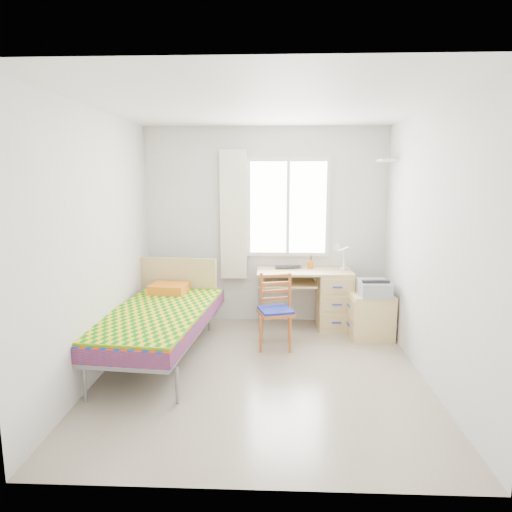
{
  "coord_description": "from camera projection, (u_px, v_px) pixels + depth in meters",
  "views": [
    {
      "loc": [
        0.13,
        -4.33,
        1.96
      ],
      "look_at": [
        -0.08,
        0.55,
        1.1
      ],
      "focal_mm": 32.0,
      "sensor_mm": 36.0,
      "label": 1
    }
  ],
  "objects": [
    {
      "name": "wall_right",
      "position": [
        430.0,
        247.0,
        4.32
      ],
      "size": [
        0.0,
        3.5,
        3.5
      ],
      "primitive_type": "plane",
      "rotation": [
        1.57,
        0.0,
        -1.57
      ],
      "color": "silver",
      "rests_on": "ground"
    },
    {
      "name": "cabinet",
      "position": [
        370.0,
        316.0,
        5.57
      ],
      "size": [
        0.55,
        0.49,
        0.55
      ],
      "rotation": [
        0.0,
        0.0,
        0.09
      ],
      "color": "#DEB372",
      "rests_on": "floor"
    },
    {
      "name": "floating_shelf",
      "position": [
        387.0,
        160.0,
        5.55
      ],
      "size": [
        0.2,
        0.32,
        0.03
      ],
      "primitive_type": "cube",
      "color": "white",
      "rests_on": "wall_right"
    },
    {
      "name": "window",
      "position": [
        288.0,
        208.0,
        6.03
      ],
      "size": [
        1.1,
        0.04,
        1.3
      ],
      "color": "white",
      "rests_on": "wall_back"
    },
    {
      "name": "wall_back",
      "position": [
        265.0,
        226.0,
        6.11
      ],
      "size": [
        3.2,
        0.0,
        3.2
      ],
      "primitive_type": "plane",
      "rotation": [
        1.57,
        0.0,
        0.0
      ],
      "color": "silver",
      "rests_on": "ground"
    },
    {
      "name": "laptop",
      "position": [
        289.0,
        268.0,
        5.96
      ],
      "size": [
        0.38,
        0.28,
        0.03
      ],
      "primitive_type": "imported",
      "rotation": [
        0.0,
        0.0,
        0.15
      ],
      "color": "black",
      "rests_on": "desk"
    },
    {
      "name": "wall_left",
      "position": [
        98.0,
        245.0,
        4.45
      ],
      "size": [
        0.0,
        3.5,
        3.5
      ],
      "primitive_type": "plane",
      "rotation": [
        1.57,
        0.0,
        1.57
      ],
      "color": "silver",
      "rests_on": "ground"
    },
    {
      "name": "desk",
      "position": [
        329.0,
        296.0,
        5.94
      ],
      "size": [
        1.23,
        0.58,
        0.76
      ],
      "rotation": [
        0.0,
        0.0,
        0.02
      ],
      "color": "tan",
      "rests_on": "floor"
    },
    {
      "name": "ceiling",
      "position": [
        262.0,
        105.0,
        4.16
      ],
      "size": [
        3.5,
        3.5,
        0.0
      ],
      "primitive_type": "plane",
      "rotation": [
        3.14,
        0.0,
        0.0
      ],
      "color": "white",
      "rests_on": "wall_back"
    },
    {
      "name": "floor",
      "position": [
        261.0,
        373.0,
        4.61
      ],
      "size": [
        3.5,
        3.5,
        0.0
      ],
      "primitive_type": "plane",
      "color": "#BCAD93",
      "rests_on": "ground"
    },
    {
      "name": "printer",
      "position": [
        374.0,
        288.0,
        5.47
      ],
      "size": [
        0.37,
        0.43,
        0.18
      ],
      "rotation": [
        0.0,
        0.0,
        0.04
      ],
      "color": "#A3A6AB",
      "rests_on": "cabinet"
    },
    {
      "name": "bed",
      "position": [
        159.0,
        317.0,
        4.95
      ],
      "size": [
        1.2,
        2.24,
        0.93
      ],
      "rotation": [
        0.0,
        0.0,
        -0.1
      ],
      "color": "gray",
      "rests_on": "floor"
    },
    {
      "name": "task_lamp",
      "position": [
        340.0,
        254.0,
        5.75
      ],
      "size": [
        0.22,
        0.31,
        0.38
      ],
      "rotation": [
        0.0,
        0.0,
        -0.32
      ],
      "color": "white",
      "rests_on": "desk"
    },
    {
      "name": "book",
      "position": [
        288.0,
        283.0,
        5.94
      ],
      "size": [
        0.2,
        0.25,
        0.02
      ],
      "primitive_type": "imported",
      "rotation": [
        0.0,
        0.0,
        0.22
      ],
      "color": "gray",
      "rests_on": "desk"
    },
    {
      "name": "chair",
      "position": [
        276.0,
        306.0,
        5.27
      ],
      "size": [
        0.46,
        0.46,
        0.86
      ],
      "rotation": [
        0.0,
        0.0,
        0.3
      ],
      "color": "#A25C1F",
      "rests_on": "floor"
    },
    {
      "name": "curtain",
      "position": [
        234.0,
        215.0,
        6.03
      ],
      "size": [
        0.35,
        0.05,
        1.7
      ],
      "primitive_type": "cube",
      "color": "white",
      "rests_on": "wall_back"
    },
    {
      "name": "pen_cup",
      "position": [
        310.0,
        264.0,
        6.02
      ],
      "size": [
        0.09,
        0.09,
        0.1
      ],
      "primitive_type": "cylinder",
      "rotation": [
        0.0,
        0.0,
        0.23
      ],
      "color": "#DC5518",
      "rests_on": "desk"
    }
  ]
}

